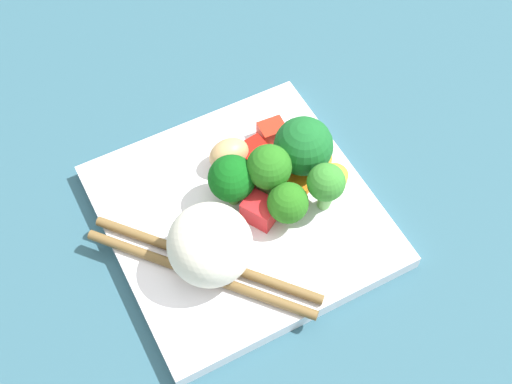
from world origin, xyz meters
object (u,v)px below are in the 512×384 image
square_plate (241,215)px  broccoli_floret_1 (303,146)px  rice_mound (210,245)px  chopstick_pair (203,266)px  carrot_slice_2 (276,165)px

square_plate → broccoli_floret_1: bearing=12.4°
square_plate → rice_mound: (-4.64, -3.70, 4.12)cm
rice_mound → chopstick_pair: 3.02cm
square_plate → broccoli_floret_1: broccoli_floret_1 is taller
rice_mound → chopstick_pair: bearing=-168.4°
broccoli_floret_1 → carrot_slice_2: size_ratio=2.71×
rice_mound → chopstick_pair: rice_mound is taller
square_plate → chopstick_pair: chopstick_pair is taller
broccoli_floret_1 → square_plate: bearing=-167.6°
rice_mound → square_plate: bearing=38.6°
square_plate → rice_mound: 7.23cm
rice_mound → broccoli_floret_1: bearing=23.9°
broccoli_floret_1 → carrot_slice_2: broccoli_floret_1 is taller
broccoli_floret_1 → chopstick_pair: (-12.91, -5.51, -3.13)cm
carrot_slice_2 → chopstick_pair: (-10.82, -6.79, 0.12)cm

